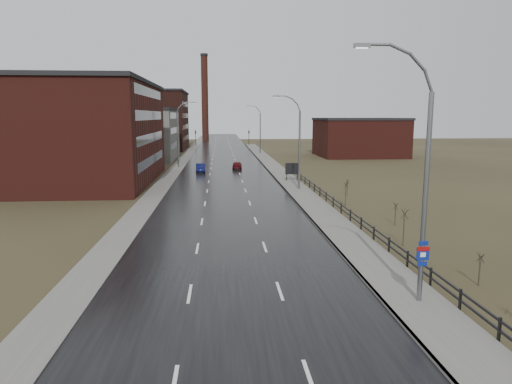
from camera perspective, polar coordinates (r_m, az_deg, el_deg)
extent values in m
plane|color=#2D2819|center=(20.22, -2.26, -16.78)|extent=(320.00, 320.00, 0.00)
cube|color=black|center=(78.63, -3.97, 2.97)|extent=(14.00, 300.00, 0.06)
cube|color=#595651|center=(54.64, 5.34, 0.13)|extent=(3.20, 180.00, 0.18)
cube|color=slate|center=(54.40, 3.76, 0.11)|extent=(0.16, 180.00, 0.18)
cube|color=#595651|center=(78.98, -9.93, 2.90)|extent=(2.40, 260.00, 0.12)
cube|color=#471914|center=(66.36, -22.48, 6.67)|extent=(22.00, 28.00, 13.00)
cube|color=black|center=(66.46, -22.86, 12.49)|extent=(22.44, 28.56, 0.50)
cube|color=black|center=(64.09, -12.88, 3.94)|extent=(0.06, 22.40, 1.20)
cube|color=black|center=(63.88, -12.98, 6.62)|extent=(0.06, 22.40, 1.20)
cube|color=black|center=(63.81, -13.09, 9.31)|extent=(0.06, 22.40, 1.20)
cube|color=black|center=(63.88, -13.19, 12.00)|extent=(0.06, 22.40, 1.20)
cube|color=slate|center=(97.75, -14.79, 6.88)|extent=(16.00, 20.00, 10.00)
cube|color=black|center=(97.68, -14.93, 9.95)|extent=(16.32, 20.40, 0.50)
cube|color=black|center=(96.76, -10.07, 5.83)|extent=(0.06, 16.00, 1.20)
cube|color=black|center=(96.62, -10.12, 7.61)|extent=(0.06, 16.00, 1.20)
cube|color=black|center=(96.57, -10.17, 9.39)|extent=(0.06, 16.00, 1.20)
cube|color=#331611|center=(128.09, -14.68, 8.55)|extent=(26.00, 24.00, 15.00)
cube|color=black|center=(128.24, -14.83, 12.01)|extent=(26.52, 24.48, 0.50)
cube|color=black|center=(126.60, -8.76, 6.70)|extent=(0.06, 19.20, 1.20)
cube|color=black|center=(126.50, -8.80, 8.06)|extent=(0.06, 19.20, 1.20)
cube|color=black|center=(126.46, -8.83, 9.42)|extent=(0.06, 19.20, 1.20)
cube|color=black|center=(126.50, -8.87, 10.78)|extent=(0.06, 19.20, 1.20)
cube|color=#471914|center=(104.91, 12.78, 6.57)|extent=(18.00, 16.00, 8.00)
cube|color=black|center=(104.79, 12.87, 8.89)|extent=(18.36, 16.32, 0.50)
cylinder|color=#331611|center=(168.31, -6.41, 11.51)|extent=(2.40, 2.40, 30.00)
cylinder|color=black|center=(169.55, -6.51, 16.68)|extent=(2.70, 2.70, 0.80)
cylinder|color=slate|center=(22.57, 20.37, -1.18)|extent=(0.24, 0.24, 10.00)
cylinder|color=slate|center=(22.20, 20.74, 12.81)|extent=(0.57, 0.14, 1.12)
cylinder|color=slate|center=(22.05, 19.54, 15.03)|extent=(0.91, 0.14, 0.91)
cylinder|color=slate|center=(21.80, 17.58, 16.64)|extent=(1.12, 0.14, 0.57)
cylinder|color=slate|center=(21.50, 15.11, 17.38)|extent=(1.15, 0.14, 0.14)
cube|color=slate|center=(21.26, 13.11, 17.41)|extent=(0.70, 0.28, 0.18)
cube|color=silver|center=(21.25, 13.10, 17.14)|extent=(0.50, 0.20, 0.04)
cube|color=navy|center=(22.89, 20.21, -6.04)|extent=(0.45, 0.04, 0.22)
cube|color=navy|center=(23.03, 20.14, -7.24)|extent=(0.60, 0.04, 0.65)
cube|color=maroon|center=(22.95, 20.18, -6.69)|extent=(0.60, 0.04, 0.20)
cube|color=navy|center=(23.17, 20.07, -8.42)|extent=(0.45, 0.04, 0.22)
cube|color=silver|center=(23.02, 20.15, -7.37)|extent=(0.26, 0.02, 0.22)
cylinder|color=slate|center=(55.10, 5.44, 5.09)|extent=(0.24, 0.24, 9.50)
cylinder|color=slate|center=(54.92, 5.36, 10.46)|extent=(0.51, 0.14, 0.98)
cylinder|color=slate|center=(54.85, 4.87, 11.21)|extent=(0.81, 0.14, 0.81)
cylinder|color=slate|center=(54.76, 4.12, 11.72)|extent=(0.98, 0.14, 0.51)
cylinder|color=slate|center=(54.65, 3.23, 11.91)|extent=(1.01, 0.14, 0.14)
cube|color=slate|center=(54.56, 2.50, 11.87)|extent=(0.70, 0.28, 0.18)
cube|color=silver|center=(54.56, 2.50, 11.77)|extent=(0.50, 0.20, 0.04)
cylinder|color=slate|center=(80.56, -9.75, 6.38)|extent=(0.24, 0.24, 9.50)
cylinder|color=slate|center=(80.44, -9.74, 10.05)|extent=(0.51, 0.14, 0.98)
cylinder|color=slate|center=(80.41, -9.41, 10.57)|extent=(0.81, 0.14, 0.81)
cylinder|color=slate|center=(80.37, -8.90, 10.92)|extent=(0.98, 0.14, 0.51)
cylinder|color=slate|center=(80.32, -8.30, 11.06)|extent=(1.01, 0.14, 0.14)
cube|color=slate|center=(80.27, -7.80, 11.03)|extent=(0.70, 0.28, 0.18)
cube|color=silver|center=(80.27, -7.79, 10.96)|extent=(0.50, 0.20, 0.04)
cylinder|color=slate|center=(108.61, 0.53, 7.29)|extent=(0.24, 0.24, 9.50)
cylinder|color=slate|center=(108.52, 0.45, 10.01)|extent=(0.51, 0.14, 0.98)
cylinder|color=slate|center=(108.49, 0.19, 10.39)|extent=(0.81, 0.14, 0.81)
cylinder|color=slate|center=(108.44, -0.19, 10.64)|extent=(0.98, 0.14, 0.51)
cylinder|color=slate|center=(108.38, -0.64, 10.73)|extent=(1.01, 0.14, 0.14)
cube|color=slate|center=(108.34, -1.01, 10.70)|extent=(0.70, 0.28, 0.18)
cube|color=silver|center=(108.34, -1.01, 10.65)|extent=(0.50, 0.20, 0.04)
cube|color=black|center=(21.22, 28.12, -15.00)|extent=(0.10, 0.10, 1.10)
cube|color=black|center=(23.58, 24.15, -12.24)|extent=(0.10, 0.10, 1.10)
cube|color=black|center=(26.07, 20.98, -9.95)|extent=(0.10, 0.10, 1.10)
cube|color=black|center=(28.66, 18.41, -8.05)|extent=(0.10, 0.10, 1.10)
cube|color=black|center=(31.32, 16.28, -6.45)|extent=(0.10, 0.10, 1.10)
cube|color=black|center=(34.04, 14.51, -5.10)|extent=(0.10, 0.10, 1.10)
cube|color=black|center=(36.80, 13.00, -3.94)|extent=(0.10, 0.10, 1.10)
cube|color=black|center=(39.60, 11.71, -2.95)|extent=(0.10, 0.10, 1.10)
cube|color=black|center=(42.42, 10.59, -2.08)|extent=(0.10, 0.10, 1.10)
cube|color=black|center=(45.27, 9.61, -1.33)|extent=(0.10, 0.10, 1.10)
cube|color=black|center=(48.14, 8.75, -0.66)|extent=(0.10, 0.10, 1.10)
cube|color=black|center=(51.02, 7.99, -0.07)|extent=(0.10, 0.10, 1.10)
cube|color=black|center=(53.91, 7.31, 0.46)|extent=(0.10, 0.10, 1.10)
cube|color=black|center=(56.82, 6.70, 0.94)|extent=(0.10, 0.10, 1.10)
cube|color=black|center=(59.73, 6.14, 1.36)|extent=(0.10, 0.10, 1.10)
cube|color=black|center=(62.66, 5.64, 1.75)|extent=(0.10, 0.10, 1.10)
cube|color=black|center=(39.05, 11.93, -2.53)|extent=(0.08, 53.00, 0.10)
cube|color=black|center=(39.13, 11.91, -3.10)|extent=(0.08, 53.00, 0.10)
cylinder|color=#382D23|center=(27.37, 26.14, -9.12)|extent=(0.08, 0.08, 1.33)
cylinder|color=#382D23|center=(27.15, 26.36, -7.38)|extent=(0.04, 0.46, 0.53)
cylinder|color=#382D23|center=(27.17, 26.25, -7.36)|extent=(0.43, 0.18, 0.54)
cylinder|color=#382D23|center=(27.13, 26.16, -7.38)|extent=(0.27, 0.39, 0.55)
cylinder|color=#382D23|center=(27.08, 26.23, -7.41)|extent=(0.27, 0.39, 0.55)
cylinder|color=#382D23|center=(27.09, 26.35, -7.41)|extent=(0.43, 0.18, 0.54)
cylinder|color=#382D23|center=(33.42, 17.97, -4.77)|extent=(0.08, 0.08, 1.96)
cylinder|color=#382D23|center=(33.16, 18.16, -2.64)|extent=(0.04, 0.66, 0.77)
cylinder|color=#382D23|center=(33.19, 18.07, -2.62)|extent=(0.62, 0.24, 0.78)
cylinder|color=#382D23|center=(33.16, 18.00, -2.63)|extent=(0.37, 0.55, 0.79)
cylinder|color=#382D23|center=(33.10, 18.03, -2.65)|extent=(0.37, 0.55, 0.79)
cylinder|color=#382D23|center=(33.11, 18.14, -2.66)|extent=(0.62, 0.24, 0.78)
cylinder|color=#382D23|center=(39.44, 17.01, -3.00)|extent=(0.08, 0.08, 1.39)
cylinder|color=#382D23|center=(39.28, 17.14, -1.71)|extent=(0.04, 0.48, 0.56)
cylinder|color=#382D23|center=(39.31, 17.07, -1.69)|extent=(0.45, 0.18, 0.56)
cylinder|color=#382D23|center=(39.28, 17.00, -1.70)|extent=(0.28, 0.40, 0.57)
cylinder|color=#382D23|center=(39.22, 17.03, -1.72)|extent=(0.28, 0.40, 0.57)
cylinder|color=#382D23|center=(39.23, 17.12, -1.72)|extent=(0.45, 0.18, 0.56)
cylinder|color=#382D23|center=(46.66, 11.13, -0.61)|extent=(0.08, 0.08, 1.81)
cylinder|color=#382D23|center=(46.49, 11.23, 0.82)|extent=(0.04, 0.61, 0.71)
cylinder|color=#382D23|center=(46.52, 11.18, 0.83)|extent=(0.58, 0.23, 0.72)
cylinder|color=#382D23|center=(46.49, 11.11, 0.82)|extent=(0.35, 0.52, 0.73)
cylinder|color=#382D23|center=(46.44, 11.13, 0.81)|extent=(0.35, 0.52, 0.73)
cylinder|color=#382D23|center=(46.43, 11.21, 0.81)|extent=(0.58, 0.23, 0.72)
cylinder|color=#382D23|center=(52.65, 11.32, 0.30)|extent=(0.08, 0.08, 1.39)
cylinder|color=#382D23|center=(52.53, 11.41, 1.27)|extent=(0.04, 0.47, 0.55)
cylinder|color=#382D23|center=(52.57, 11.36, 1.27)|extent=(0.45, 0.18, 0.56)
cylinder|color=#382D23|center=(52.53, 11.30, 1.27)|extent=(0.27, 0.40, 0.57)
cylinder|color=#382D23|center=(52.48, 11.32, 1.26)|extent=(0.27, 0.40, 0.57)
cylinder|color=#382D23|center=(52.48, 11.39, 1.26)|extent=(0.45, 0.18, 0.56)
cube|color=black|center=(62.58, 3.87, 2.09)|extent=(0.10, 0.10, 1.80)
cube|color=black|center=(62.81, 5.17, 2.10)|extent=(0.10, 0.10, 1.80)
cube|color=silver|center=(62.53, 4.54, 2.93)|extent=(1.80, 0.08, 1.46)
cube|color=black|center=(62.48, 4.55, 2.93)|extent=(1.90, 0.04, 1.56)
cylinder|color=black|center=(138.46, -7.56, 6.79)|extent=(0.16, 0.16, 5.20)
imported|color=black|center=(138.38, -7.58, 7.68)|extent=(0.58, 2.73, 1.10)
sphere|color=#FF190C|center=(138.22, -7.58, 7.81)|extent=(0.18, 0.18, 0.18)
cylinder|color=black|center=(138.53, -0.89, 6.88)|extent=(0.16, 0.16, 5.20)
imported|color=black|center=(138.45, -0.89, 7.77)|extent=(0.58, 2.73, 1.10)
sphere|color=#FF190C|center=(138.29, -0.89, 7.89)|extent=(0.18, 0.18, 0.18)
imported|color=#0D1243|center=(73.27, -6.94, 2.96)|extent=(1.61, 4.24, 1.38)
imported|color=#4C0C11|center=(77.22, -2.37, 3.34)|extent=(1.80, 4.01, 1.34)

